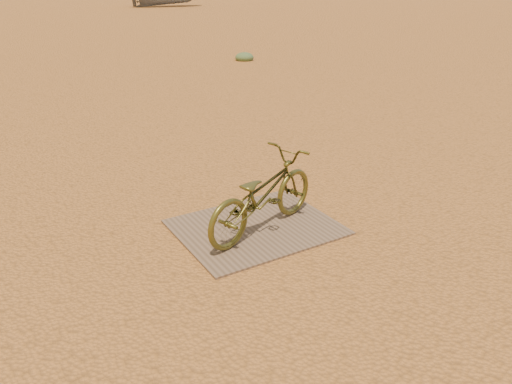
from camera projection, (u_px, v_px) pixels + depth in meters
ground at (262, 243)px, 4.89m from camera, size 120.00×120.00×0.00m
plywood_board at (256, 227)px, 5.17m from camera, size 1.59×1.28×0.02m
bicycle at (262, 194)px, 4.94m from camera, size 1.60×0.97×0.79m
kale_b at (244, 60)px, 15.13m from camera, size 0.56×0.56×0.31m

